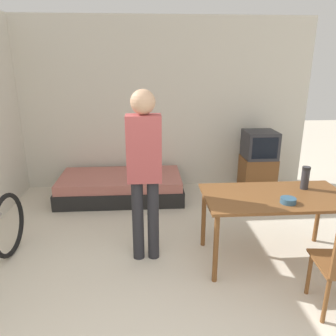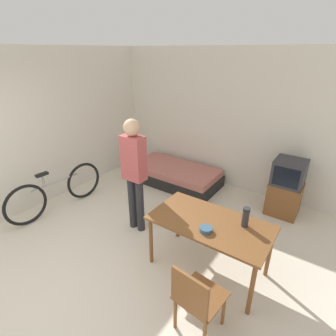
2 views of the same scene
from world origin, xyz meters
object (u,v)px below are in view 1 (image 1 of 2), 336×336
person_standing (144,164)px  thermos_flask (305,177)px  tv (258,162)px  dining_table (275,203)px  daybed (121,187)px  mate_bowl (288,201)px

person_standing → thermos_flask: person_standing is taller
tv → person_standing: bearing=-135.5°
tv → person_standing: size_ratio=0.56×
dining_table → person_standing: (-1.32, 0.13, 0.39)m
daybed → tv: size_ratio=1.88×
daybed → dining_table: bearing=-46.6°
dining_table → mate_bowl: (0.04, -0.19, 0.11)m
tv → thermos_flask: (-0.12, -1.74, 0.37)m
dining_table → thermos_flask: size_ratio=5.96×
daybed → thermos_flask: 2.72m
tv → mate_bowl: 2.16m
person_standing → thermos_flask: size_ratio=7.31×
person_standing → mate_bowl: 1.43m
thermos_flask → tv: bearing=86.2°
tv → thermos_flask: size_ratio=4.10×
dining_table → person_standing: 1.38m
daybed → mate_bowl: (1.74, -1.99, 0.58)m
tv → thermos_flask: tv is taller
tv → dining_table: (-0.48, -1.90, 0.16)m
daybed → person_standing: (0.38, -1.66, 0.87)m
daybed → thermos_flask: (2.06, -1.64, 0.69)m
person_standing → thermos_flask: (1.68, 0.03, -0.18)m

